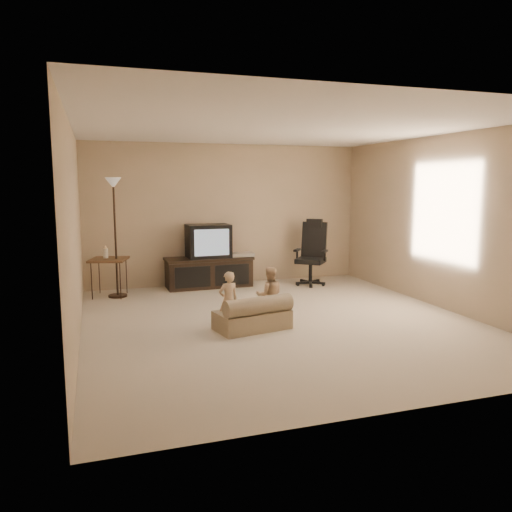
{
  "coord_description": "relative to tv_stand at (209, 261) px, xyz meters",
  "views": [
    {
      "loc": [
        -2.28,
        -5.97,
        1.81
      ],
      "look_at": [
        -0.14,
        0.6,
        0.8
      ],
      "focal_mm": 35.0,
      "sensor_mm": 36.0,
      "label": 1
    }
  ],
  "objects": [
    {
      "name": "floor",
      "position": [
        0.39,
        -2.49,
        -0.46
      ],
      "size": [
        5.5,
        5.5,
        0.0
      ],
      "primitive_type": "plane",
      "color": "beige",
      "rests_on": "ground"
    },
    {
      "name": "room_shell",
      "position": [
        0.39,
        -2.49,
        1.06
      ],
      "size": [
        5.5,
        5.5,
        5.5
      ],
      "color": "white",
      "rests_on": "floor"
    },
    {
      "name": "tv_stand",
      "position": [
        0.0,
        0.0,
        0.0
      ],
      "size": [
        1.55,
        0.6,
        1.1
      ],
      "rotation": [
        0.0,
        0.0,
        0.02
      ],
      "color": "black",
      "rests_on": "floor"
    },
    {
      "name": "office_chair",
      "position": [
        1.8,
        -0.38,
        -0.04
      ],
      "size": [
        0.76,
        0.76,
        1.17
      ],
      "rotation": [
        0.0,
        0.0,
        -0.69
      ],
      "color": "black",
      "rests_on": "floor"
    },
    {
      "name": "side_table",
      "position": [
        -1.7,
        -0.24,
        0.14
      ],
      "size": [
        0.69,
        0.69,
        0.83
      ],
      "rotation": [
        0.0,
        0.0,
        -0.28
      ],
      "color": "brown",
      "rests_on": "floor"
    },
    {
      "name": "floor_lamp",
      "position": [
        -1.58,
        -0.32,
        0.93
      ],
      "size": [
        0.3,
        0.3,
        1.9
      ],
      "color": "black",
      "rests_on": "floor"
    },
    {
      "name": "child_sofa",
      "position": [
        -0.05,
        -2.74,
        -0.28
      ],
      "size": [
        0.98,
        0.68,
        0.44
      ],
      "rotation": [
        0.0,
        0.0,
        0.2
      ],
      "color": "tan",
      "rests_on": "floor"
    },
    {
      "name": "toddler_left",
      "position": [
        -0.34,
        -2.58,
        -0.09
      ],
      "size": [
        0.3,
        0.25,
        0.73
      ],
      "primitive_type": "imported",
      "rotation": [
        0.0,
        0.0,
        3.36
      ],
      "color": "#E0B68C",
      "rests_on": "floor"
    },
    {
      "name": "toddler_right",
      "position": [
        0.23,
        -2.52,
        -0.08
      ],
      "size": [
        0.39,
        0.26,
        0.74
      ],
      "primitive_type": "imported",
      "rotation": [
        0.0,
        0.0,
        2.95
      ],
      "color": "#E0B68C",
      "rests_on": "floor"
    }
  ]
}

